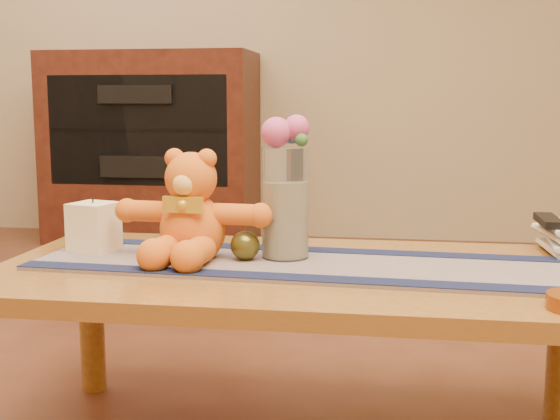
% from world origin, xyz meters
% --- Properties ---
extents(wall_back, '(5.50, 0.00, 5.50)m').
position_xyz_m(wall_back, '(0.00, 2.75, 1.35)').
color(wall_back, tan).
rests_on(wall_back, floor).
extents(coffee_table_top, '(1.40, 0.70, 0.04)m').
position_xyz_m(coffee_table_top, '(0.00, 0.00, 0.43)').
color(coffee_table_top, brown).
rests_on(coffee_table_top, floor).
extents(table_leg_bl, '(0.07, 0.07, 0.41)m').
position_xyz_m(table_leg_bl, '(-0.64, 0.29, 0.21)').
color(table_leg_bl, brown).
rests_on(table_leg_bl, floor).
extents(persian_runner, '(1.22, 0.41, 0.01)m').
position_xyz_m(persian_runner, '(-0.02, 0.01, 0.45)').
color(persian_runner, '#1A2149').
rests_on(persian_runner, coffee_table_top).
extents(runner_border_near, '(1.20, 0.12, 0.00)m').
position_xyz_m(runner_border_near, '(-0.02, -0.13, 0.46)').
color(runner_border_near, '#121838').
rests_on(runner_border_near, persian_runner).
extents(runner_border_far, '(1.20, 0.12, 0.00)m').
position_xyz_m(runner_border_far, '(-0.01, 0.16, 0.46)').
color(runner_border_far, '#121838').
rests_on(runner_border_far, persian_runner).
extents(teddy_bear, '(0.38, 0.32, 0.24)m').
position_xyz_m(teddy_bear, '(-0.26, 0.03, 0.58)').
color(teddy_bear, orange).
rests_on(teddy_bear, persian_runner).
extents(pillar_candle, '(0.12, 0.12, 0.12)m').
position_xyz_m(pillar_candle, '(-0.53, 0.07, 0.52)').
color(pillar_candle, '#FFE9BB').
rests_on(pillar_candle, persian_runner).
extents(candle_wick, '(0.00, 0.00, 0.01)m').
position_xyz_m(candle_wick, '(-0.53, 0.07, 0.58)').
color(candle_wick, black).
rests_on(candle_wick, pillar_candle).
extents(glass_vase, '(0.11, 0.11, 0.26)m').
position_xyz_m(glass_vase, '(-0.05, 0.06, 0.59)').
color(glass_vase, silver).
rests_on(glass_vase, persian_runner).
extents(potpourri_fill, '(0.09, 0.09, 0.18)m').
position_xyz_m(potpourri_fill, '(-0.05, 0.06, 0.55)').
color(potpourri_fill, beige).
rests_on(potpourri_fill, glass_vase).
extents(rose_left, '(0.07, 0.07, 0.07)m').
position_xyz_m(rose_left, '(-0.07, 0.05, 0.75)').
color(rose_left, '#D24A87').
rests_on(rose_left, glass_vase).
extents(rose_right, '(0.06, 0.06, 0.06)m').
position_xyz_m(rose_right, '(-0.02, 0.06, 0.76)').
color(rose_right, '#D24A87').
rests_on(rose_right, glass_vase).
extents(blue_flower_back, '(0.04, 0.04, 0.04)m').
position_xyz_m(blue_flower_back, '(-0.04, 0.09, 0.75)').
color(blue_flower_back, '#4D64A7').
rests_on(blue_flower_back, glass_vase).
extents(blue_flower_side, '(0.04, 0.04, 0.04)m').
position_xyz_m(blue_flower_side, '(-0.08, 0.08, 0.74)').
color(blue_flower_side, '#4D64A7').
rests_on(blue_flower_side, glass_vase).
extents(leaf_sprig, '(0.03, 0.03, 0.03)m').
position_xyz_m(leaf_sprig, '(-0.01, 0.04, 0.74)').
color(leaf_sprig, '#33662D').
rests_on(leaf_sprig, glass_vase).
extents(bronze_ball, '(0.09, 0.09, 0.07)m').
position_xyz_m(bronze_ball, '(-0.13, 0.02, 0.49)').
color(bronze_ball, '#4A4518').
rests_on(bronze_ball, persian_runner).
extents(book_bottom, '(0.18, 0.23, 0.02)m').
position_xyz_m(book_bottom, '(0.58, 0.23, 0.46)').
color(book_bottom, '#F4E1BC').
rests_on(book_bottom, coffee_table_top).
extents(book_lower, '(0.18, 0.24, 0.02)m').
position_xyz_m(book_lower, '(0.58, 0.23, 0.48)').
color(book_lower, '#F4E1BC').
rests_on(book_lower, book_bottom).
extents(book_upper, '(0.19, 0.24, 0.02)m').
position_xyz_m(book_upper, '(0.57, 0.24, 0.50)').
color(book_upper, '#F4E1BC').
rests_on(book_upper, book_lower).
extents(book_top, '(0.18, 0.23, 0.02)m').
position_xyz_m(book_top, '(0.58, 0.23, 0.52)').
color(book_top, '#F4E1BC').
rests_on(book_top, book_upper).
extents(tv_remote, '(0.05, 0.16, 0.02)m').
position_xyz_m(tv_remote, '(0.58, 0.22, 0.54)').
color(tv_remote, black).
rests_on(tv_remote, book_top).
extents(media_cabinet, '(1.20, 0.50, 1.10)m').
position_xyz_m(media_cabinet, '(-1.20, 2.48, 0.55)').
color(media_cabinet, '#33120B').
rests_on(media_cabinet, floor).
extents(cabinet_cavity, '(1.02, 0.03, 0.61)m').
position_xyz_m(cabinet_cavity, '(-1.20, 2.25, 0.66)').
color(cabinet_cavity, black).
rests_on(cabinet_cavity, media_cabinet).
extents(cabinet_shelf, '(1.02, 0.20, 0.02)m').
position_xyz_m(cabinet_shelf, '(-1.20, 2.33, 0.66)').
color(cabinet_shelf, '#33120B').
rests_on(cabinet_shelf, media_cabinet).
extents(stereo_upper, '(0.42, 0.28, 0.10)m').
position_xyz_m(stereo_upper, '(-1.20, 2.35, 0.86)').
color(stereo_upper, black).
rests_on(stereo_upper, media_cabinet).
extents(stereo_lower, '(0.42, 0.28, 0.12)m').
position_xyz_m(stereo_lower, '(-1.20, 2.35, 0.46)').
color(stereo_lower, black).
rests_on(stereo_lower, media_cabinet).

